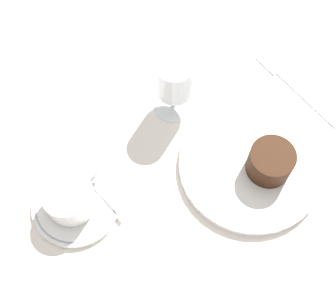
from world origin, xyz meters
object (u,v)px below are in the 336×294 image
Objects in this scene: dinner_plate at (250,165)px; fork at (288,81)px; wine_glass at (175,81)px; dessert_cake at (270,162)px; coffee_cup at (69,197)px.

dinner_plate is 0.19m from fork.
dessert_cake is (0.00, -0.20, -0.04)m from wine_glass.
dessert_cake is (-0.17, -0.07, 0.04)m from fork.
fork is (0.42, -0.12, -0.03)m from coffee_cup.
dessert_cake is at bearing -67.24° from dinner_plate.
wine_glass is at bearing 90.96° from dessert_cake.
wine_glass is 1.68× the size of dessert_cake.
coffee_cup is 0.32m from dessert_cake.
wine_glass is at bearing 87.57° from dinner_plate.
wine_glass is 0.22m from fork.
wine_glass reaches higher than fork.
coffee_cup is (-0.24, 0.17, 0.03)m from dinner_plate.
dinner_plate reaches higher than fork.
dessert_cake is (0.01, -0.03, 0.03)m from dinner_plate.
dinner_plate is 1.95× the size of wine_glass.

